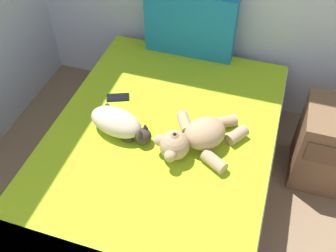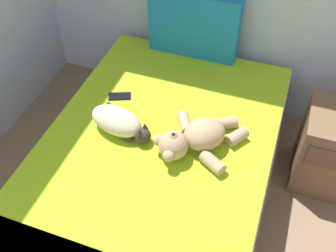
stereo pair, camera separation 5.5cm
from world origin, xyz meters
name	(u,v)px [view 1 (the left image)]	position (x,y,z in m)	size (l,w,h in m)	color
bed	(157,172)	(1.33, 3.00, 0.26)	(1.39, 2.08, 0.52)	brown
patterned_cushion	(190,24)	(1.26, 3.96, 0.76)	(0.65, 0.13, 0.49)	#1972AD
cat	(119,123)	(1.08, 3.04, 0.59)	(0.42, 0.31, 0.15)	#C6B293
teddy_bear	(196,137)	(1.55, 3.06, 0.60)	(0.51, 0.51, 0.18)	tan
cell_phone	(118,97)	(0.95, 3.32, 0.52)	(0.16, 0.12, 0.01)	black
nightstand	(334,146)	(2.39, 3.54, 0.29)	(0.47, 0.46, 0.58)	brown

